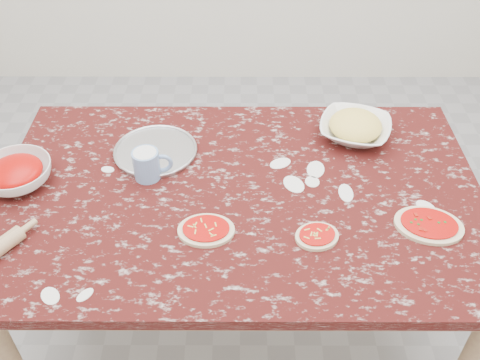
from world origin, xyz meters
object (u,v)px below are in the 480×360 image
sauce_bowl (17,174)px  cheese_bowl (355,129)px  worktable (240,209)px  flour_mug (148,164)px  pizza_tray (156,151)px

sauce_bowl → cheese_bowl: (1.16, 0.26, -0.01)m
sauce_bowl → cheese_bowl: bearing=12.8°
sauce_bowl → worktable: bearing=-3.2°
worktable → flour_mug: 0.35m
pizza_tray → sauce_bowl: (-0.44, -0.16, 0.03)m
pizza_tray → worktable: bearing=-34.0°
worktable → cheese_bowl: size_ratio=6.26×
pizza_tray → sauce_bowl: sauce_bowl is taller
sauce_bowl → cheese_bowl: 1.19m
cheese_bowl → flour_mug: 0.77m
sauce_bowl → flour_mug: size_ratio=1.76×
cheese_bowl → pizza_tray: bearing=-172.1°
worktable → flour_mug: (-0.31, 0.07, 0.14)m
pizza_tray → flour_mug: size_ratio=2.18×
pizza_tray → sauce_bowl: 0.47m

